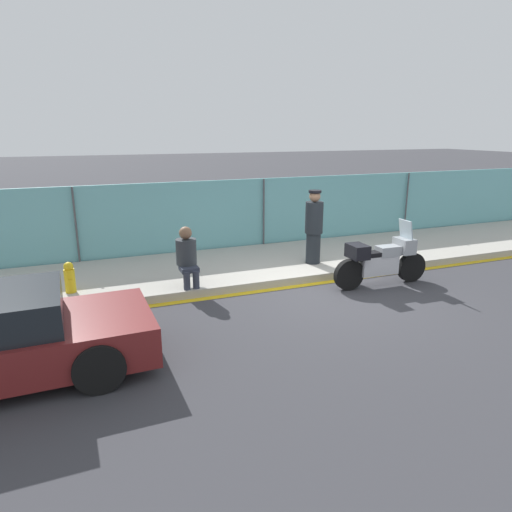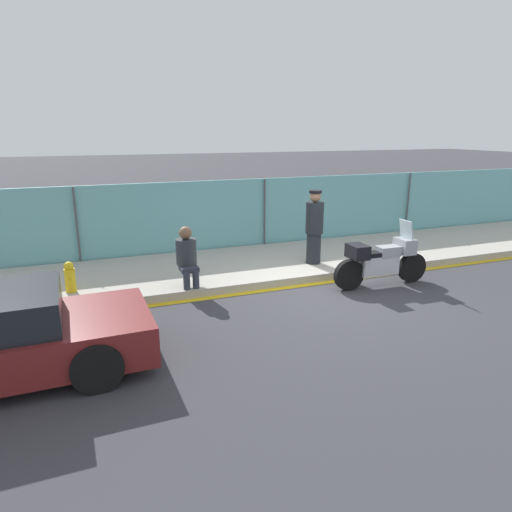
# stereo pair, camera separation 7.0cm
# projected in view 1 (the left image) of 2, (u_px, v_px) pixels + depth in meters

# --- Properties ---
(ground_plane) EXTENTS (120.00, 120.00, 0.00)m
(ground_plane) POSITION_uv_depth(u_px,v_px,m) (335.00, 294.00, 9.77)
(ground_plane) COLOR #38383D
(sidewalk) EXTENTS (37.44, 3.17, 0.18)m
(sidewalk) POSITION_uv_depth(u_px,v_px,m) (287.00, 261.00, 11.93)
(sidewalk) COLOR #ADA89E
(sidewalk) RESTS_ON ground_plane
(curb_paint_stripe) EXTENTS (37.44, 0.18, 0.01)m
(curb_paint_stripe) POSITION_uv_depth(u_px,v_px,m) (318.00, 283.00, 10.45)
(curb_paint_stripe) COLOR gold
(curb_paint_stripe) RESTS_ON ground_plane
(storefront_fence) EXTENTS (35.57, 0.16, 2.07)m
(storefront_fence) POSITION_uv_depth(u_px,v_px,m) (262.00, 215.00, 13.18)
(storefront_fence) COLOR #6BB2B7
(storefront_fence) RESTS_ON ground_plane
(motorcycle) EXTENTS (2.35, 0.52, 1.47)m
(motorcycle) POSITION_uv_depth(u_px,v_px,m) (381.00, 260.00, 10.16)
(motorcycle) COLOR black
(motorcycle) RESTS_ON ground_plane
(officer_standing) EXTENTS (0.44, 0.44, 1.82)m
(officer_standing) POSITION_uv_depth(u_px,v_px,m) (314.00, 227.00, 11.19)
(officer_standing) COLOR #1E2328
(officer_standing) RESTS_ON sidewalk
(person_seated_on_curb) EXTENTS (0.44, 0.68, 1.26)m
(person_seated_on_curb) POSITION_uv_depth(u_px,v_px,m) (187.00, 254.00, 9.68)
(person_seated_on_curb) COLOR #2D3342
(person_seated_on_curb) RESTS_ON sidewalk
(fire_hydrant) EXTENTS (0.21, 0.27, 0.64)m
(fire_hydrant) POSITION_uv_depth(u_px,v_px,m) (70.00, 277.00, 9.29)
(fire_hydrant) COLOR gold
(fire_hydrant) RESTS_ON sidewalk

